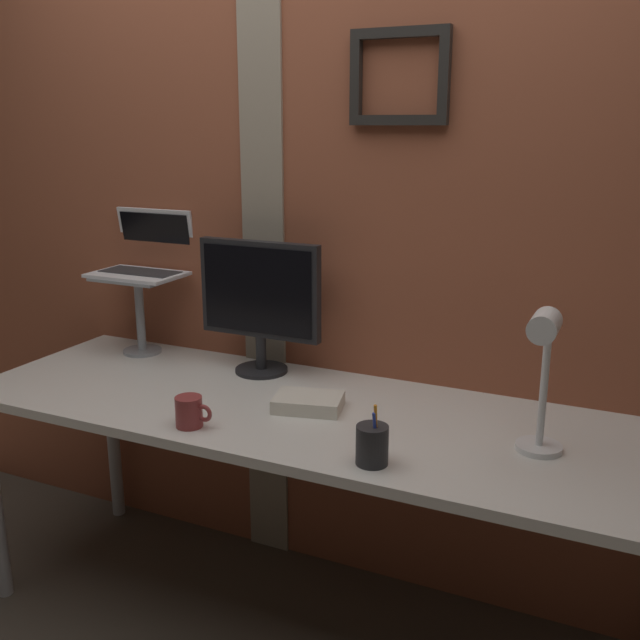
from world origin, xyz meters
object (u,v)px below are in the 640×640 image
at_px(monitor, 260,296).
at_px(coffee_mug, 190,412).
at_px(laptop, 147,256).
at_px(desk_lamp, 543,367).
at_px(pen_cup, 372,445).

xyz_separation_m(monitor, coffee_mug, (0.05, -0.49, -0.22)).
xyz_separation_m(monitor, laptop, (-0.51, 0.07, 0.09)).
distance_m(desk_lamp, pen_cup, 0.46).
height_order(monitor, pen_cup, monitor).
bearing_deg(monitor, coffee_mug, -84.31).
bearing_deg(pen_cup, laptop, 153.21).
xyz_separation_m(laptop, pen_cup, (1.10, -0.56, -0.30)).
bearing_deg(coffee_mug, monitor, 95.69).
xyz_separation_m(pen_cup, coffee_mug, (-0.55, 0.00, -0.01)).
bearing_deg(pen_cup, coffee_mug, 180.00).
height_order(desk_lamp, pen_cup, desk_lamp).
height_order(desk_lamp, coffee_mug, desk_lamp).
xyz_separation_m(monitor, desk_lamp, (0.96, -0.29, -0.02)).
height_order(laptop, coffee_mug, laptop).
relative_size(laptop, desk_lamp, 0.83).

